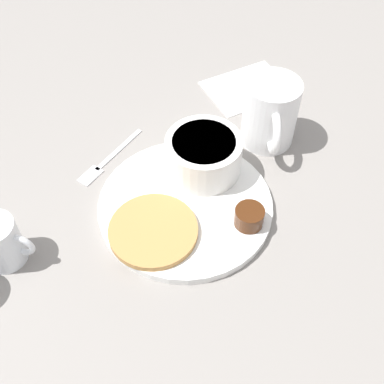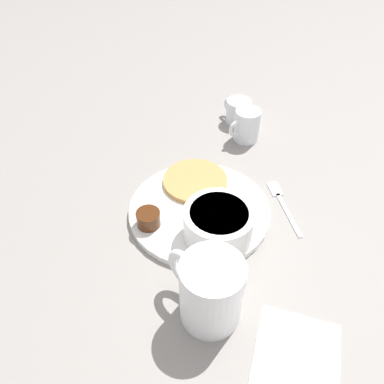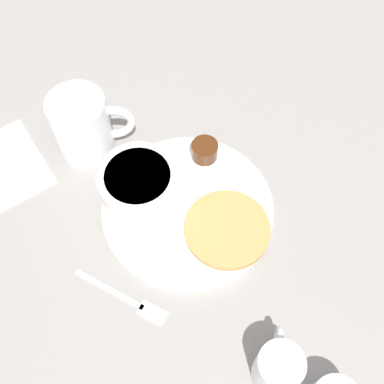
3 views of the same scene
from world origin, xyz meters
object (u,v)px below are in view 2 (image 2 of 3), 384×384
creamer_pitcher_near (247,125)px  coffee_mug (210,290)px  bowl (218,224)px  fork (281,201)px  plate (199,210)px  creamer_pitcher_far (238,111)px

creamer_pitcher_near → coffee_mug: bearing=6.7°
bowl → fork: 0.15m
coffee_mug → fork: 0.26m
bowl → coffee_mug: size_ratio=0.95×
plate → creamer_pitcher_near: bearing=174.5°
bowl → creamer_pitcher_far: bowl is taller
plate → coffee_mug: coffee_mug is taller
plate → creamer_pitcher_far: bearing=-178.0°
creamer_pitcher_near → creamer_pitcher_far: bearing=-151.6°
plate → creamer_pitcher_near: 0.24m
bowl → coffee_mug: bearing=11.2°
plate → creamer_pitcher_near: size_ratio=3.40×
bowl → coffee_mug: (0.12, 0.02, 0.01)m
plate → coffee_mug: 0.19m
creamer_pitcher_far → creamer_pitcher_near: bearing=28.4°
bowl → creamer_pitcher_far: size_ratio=1.51×
bowl → fork: (-0.12, 0.08, -0.04)m
plate → creamer_pitcher_near: creamer_pitcher_near is taller
coffee_mug → creamer_pitcher_far: 0.48m
coffee_mug → creamer_pitcher_far: bearing=-170.2°
coffee_mug → fork: (-0.24, 0.06, -0.05)m
plate → coffee_mug: size_ratio=2.12×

